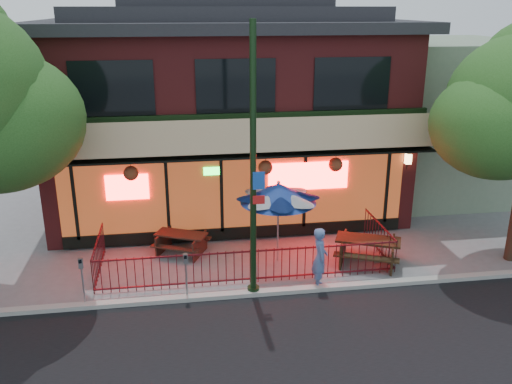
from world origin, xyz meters
TOP-DOWN VIEW (x-y plane):
  - ground at (0.00, 0.00)m, footprint 80.00×80.00m
  - curb at (0.00, -0.50)m, footprint 80.00×0.25m
  - restaurant_building at (0.00, 7.11)m, footprint 12.96×9.49m
  - neighbor_building at (9.00, 7.70)m, footprint 6.00×7.00m
  - patio_fence at (0.00, 0.50)m, footprint 8.44×2.62m
  - street_light at (0.00, -0.40)m, footprint 0.43×0.32m
  - picnic_table_left at (-1.83, 2.39)m, footprint 1.91×1.73m
  - picnic_table_right at (3.60, 0.86)m, footprint 2.27×2.05m
  - patio_umbrella at (1.00, 1.45)m, footprint 2.21×2.21m
  - pedestrian at (1.83, -0.29)m, footprint 0.49×0.67m
  - parking_meter_near at (-1.75, -0.40)m, footprint 0.12×0.11m
  - parking_meter_far at (-4.34, -0.40)m, footprint 0.13×0.12m

SIDE VIEW (x-z plane):
  - ground at x=0.00m, z-range 0.00..0.00m
  - curb at x=0.00m, z-range 0.00..0.12m
  - picnic_table_left at x=-1.83m, z-range 0.10..0.77m
  - picnic_table_right at x=3.60m, z-range 0.12..0.92m
  - patio_fence at x=0.00m, z-range 0.13..1.13m
  - pedestrian at x=1.83m, z-range 0.00..1.72m
  - parking_meter_near at x=-1.75m, z-range 0.23..1.51m
  - parking_meter_far at x=-4.34m, z-range 0.24..1.60m
  - patio_umbrella at x=1.00m, z-range 0.89..3.42m
  - neighbor_building at x=9.00m, z-range 0.00..6.00m
  - street_light at x=0.00m, z-range -0.35..6.65m
  - restaurant_building at x=0.00m, z-range 0.10..8.15m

